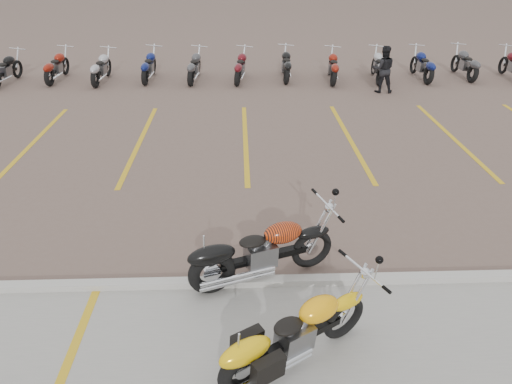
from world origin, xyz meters
TOP-DOWN VIEW (x-y plane):
  - ground at (0.00, 0.00)m, footprint 100.00×100.00m
  - curb at (0.00, -2.00)m, footprint 60.00×0.18m
  - parking_stripes at (0.00, 4.00)m, footprint 38.00×5.50m
  - yellow_cruiser at (0.43, -3.55)m, footprint 1.91×1.26m
  - flame_cruiser at (0.11, -1.87)m, footprint 2.22×0.93m
  - person_b at (4.63, 8.31)m, footprint 0.81×0.67m
  - bg_bike_row at (0.71, 10.05)m, footprint 18.89×2.03m

SIDE VIEW (x-z plane):
  - ground at x=0.00m, z-range 0.00..0.00m
  - parking_stripes at x=0.00m, z-range 0.00..0.01m
  - curb at x=0.00m, z-range 0.00..0.12m
  - yellow_cruiser at x=0.43m, z-range 0.00..0.89m
  - flame_cruiser at x=0.11m, z-range 0.00..0.95m
  - bg_bike_row at x=0.71m, z-range 0.00..1.10m
  - person_b at x=4.63m, z-range 0.00..1.53m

